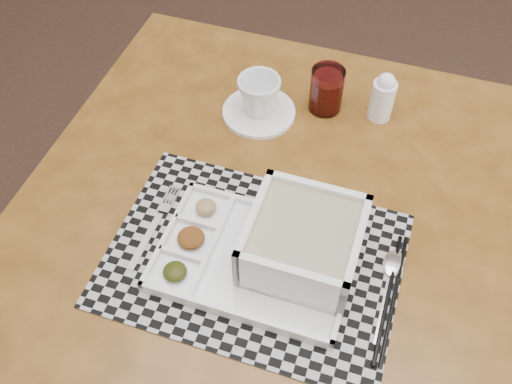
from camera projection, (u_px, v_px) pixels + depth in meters
dining_table at (277, 226)px, 1.09m from camera, size 0.98×0.98×0.69m
placemat at (254, 259)px, 0.96m from camera, size 0.50×0.38×0.00m
serving_tray at (290, 246)px, 0.92m from camera, size 0.33×0.25×0.10m
fork at (156, 224)px, 1.00m from camera, size 0.03×0.19×0.00m
spoon at (392, 270)px, 0.94m from camera, size 0.04×0.18×0.01m
chopsticks at (391, 298)px, 0.91m from camera, size 0.03×0.24×0.01m
saucer at (259, 112)px, 1.17m from camera, size 0.15×0.15×0.01m
cup at (259, 96)px, 1.13m from camera, size 0.10×0.10×0.08m
juice_glass at (326, 91)px, 1.15m from camera, size 0.07×0.07×0.10m
creamer_bottle at (383, 97)px, 1.13m from camera, size 0.05×0.05×0.11m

